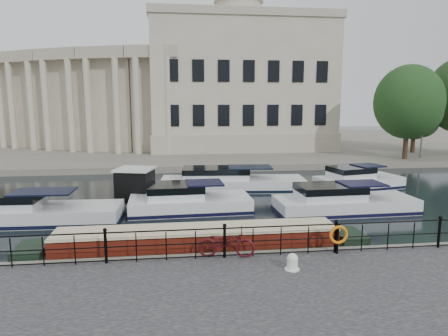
% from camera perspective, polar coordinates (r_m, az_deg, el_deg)
% --- Properties ---
extents(ground_plane, '(160.00, 160.00, 0.00)m').
position_cam_1_polar(ground_plane, '(16.50, -0.90, -11.51)').
color(ground_plane, black).
rests_on(ground_plane, ground).
extents(far_bank, '(120.00, 42.00, 0.55)m').
position_cam_1_polar(far_bank, '(54.64, -5.24, 3.43)').
color(far_bank, '#6B665B').
rests_on(far_bank, ground_plane).
extents(railing, '(24.14, 0.14, 1.22)m').
position_cam_1_polar(railing, '(13.99, 0.08, -10.18)').
color(railing, black).
rests_on(railing, near_quay).
extents(civic_building, '(53.55, 31.84, 16.85)m').
position_cam_1_polar(civic_building, '(50.05, -6.36, 10.63)').
color(civic_building, '#ADA38C').
rests_on(civic_building, far_bank).
extents(bicycle, '(2.06, 1.00, 1.04)m').
position_cam_1_polar(bicycle, '(14.07, 0.34, -10.61)').
color(bicycle, '#470C14').
rests_on(bicycle, near_quay).
extents(mooring_bollard, '(0.49, 0.49, 0.55)m').
position_cam_1_polar(mooring_bollard, '(13.36, 9.73, -13.09)').
color(mooring_bollard, silver).
rests_on(mooring_bollard, near_quay).
extents(life_ring_post, '(0.68, 0.19, 1.12)m').
position_cam_1_polar(life_ring_post, '(14.82, 16.04, -9.22)').
color(life_ring_post, black).
rests_on(life_ring_post, near_quay).
extents(narrowboat, '(13.28, 1.84, 1.49)m').
position_cam_1_polar(narrowboat, '(15.55, -3.73, -11.43)').
color(narrowboat, black).
rests_on(narrowboat, ground_plane).
extents(harbour_hut, '(3.27, 2.93, 2.17)m').
position_cam_1_polar(harbour_hut, '(23.92, -12.55, -2.75)').
color(harbour_hut, '#6B665B').
rests_on(harbour_hut, ground_plane).
extents(cabin_cruisers, '(28.34, 9.50, 1.99)m').
position_cam_1_polar(cabin_cruisers, '(23.49, -0.45, -4.21)').
color(cabin_cruisers, silver).
rests_on(cabin_cruisers, ground_plane).
extents(trees, '(14.50, 10.04, 10.02)m').
position_cam_1_polar(trees, '(45.79, 28.47, 8.21)').
color(trees, black).
rests_on(trees, far_bank).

